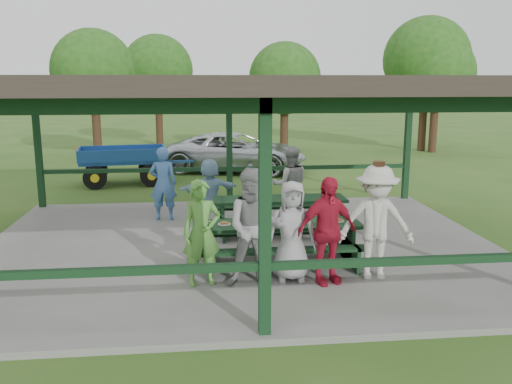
{
  "coord_description": "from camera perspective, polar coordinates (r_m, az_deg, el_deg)",
  "views": [
    {
      "loc": [
        -0.79,
        -10.2,
        3.29
      ],
      "look_at": [
        0.26,
        -0.3,
        1.22
      ],
      "focal_mm": 38.0,
      "sensor_mm": 36.0,
      "label": 1
    }
  ],
  "objects": [
    {
      "name": "concrete_slab",
      "position": [
        10.73,
        -1.57,
        -5.83
      ],
      "size": [
        10.0,
        8.0,
        0.1
      ],
      "primitive_type": "cube",
      "color": "slate",
      "rests_on": "ground"
    },
    {
      "name": "spectator_grey",
      "position": [
        12.19,
        3.61,
        0.77
      ],
      "size": [
        0.86,
        0.68,
        1.74
      ],
      "primitive_type": "imported",
      "rotation": [
        0.0,
        0.0,
        3.12
      ],
      "color": "#979699",
      "rests_on": "concrete_slab"
    },
    {
      "name": "contestant_red",
      "position": [
        8.62,
        7.46,
        -4.03
      ],
      "size": [
        1.09,
        0.69,
        1.72
      ],
      "primitive_type": "imported",
      "rotation": [
        0.0,
        0.0,
        0.28
      ],
      "color": "#B81932",
      "rests_on": "concrete_slab"
    },
    {
      "name": "pickup_truck",
      "position": [
        19.71,
        -2.13,
        4.21
      ],
      "size": [
        5.51,
        3.59,
        1.41
      ],
      "primitive_type": "imported",
      "rotation": [
        0.0,
        0.0,
        1.3
      ],
      "color": "silver",
      "rests_on": "ground"
    },
    {
      "name": "pavilion_structure",
      "position": [
        10.23,
        -1.67,
        11.06
      ],
      "size": [
        10.6,
        8.6,
        3.24
      ],
      "color": "black",
      "rests_on": "concrete_slab"
    },
    {
      "name": "picnic_table_near",
      "position": [
        9.5,
        2.52,
        -4.83
      ],
      "size": [
        2.81,
        1.39,
        0.75
      ],
      "color": "black",
      "rests_on": "concrete_slab"
    },
    {
      "name": "ground",
      "position": [
        10.75,
        -1.57,
        -6.08
      ],
      "size": [
        90.0,
        90.0,
        0.0
      ],
      "primitive_type": "plane",
      "color": "#2A551A",
      "rests_on": "ground"
    },
    {
      "name": "spectator_blue",
      "position": [
        12.61,
        -9.75,
        0.89
      ],
      "size": [
        0.64,
        0.44,
        1.7
      ],
      "primitive_type": "imported",
      "rotation": [
        0.0,
        0.0,
        3.08
      ],
      "color": "#4370B0",
      "rests_on": "concrete_slab"
    },
    {
      "name": "farm_trailer",
      "position": [
        17.82,
        -13.8,
        2.83
      ],
      "size": [
        3.68,
        1.9,
        1.27
      ],
      "rotation": [
        0.0,
        0.0,
        0.14
      ],
      "color": "#19458E",
      "rests_on": "ground"
    },
    {
      "name": "contestant_white_fedora",
      "position": [
        8.94,
        12.54,
        -3.12
      ],
      "size": [
        1.3,
        0.87,
        1.93
      ],
      "rotation": [
        0.0,
        0.0,
        -0.15
      ],
      "color": "beige",
      "rests_on": "concrete_slab"
    },
    {
      "name": "contestant_green",
      "position": [
        8.53,
        -5.75,
        -4.3
      ],
      "size": [
        0.68,
        0.51,
        1.68
      ],
      "primitive_type": "imported",
      "rotation": [
        0.0,
        0.0,
        0.18
      ],
      "color": "#529739",
      "rests_on": "concrete_slab"
    },
    {
      "name": "contestant_grey_left",
      "position": [
        8.4,
        -0.11,
        -3.8
      ],
      "size": [
        0.97,
        0.79,
        1.88
      ],
      "primitive_type": "imported",
      "rotation": [
        0.0,
        0.0,
        -0.09
      ],
      "color": "gray",
      "rests_on": "concrete_slab"
    },
    {
      "name": "tree_far_right",
      "position": [
        26.55,
        17.51,
        13.08
      ],
      "size": [
        3.92,
        3.92,
        6.13
      ],
      "color": "#331E14",
      "rests_on": "ground"
    },
    {
      "name": "tree_mid",
      "position": [
        24.18,
        3.04,
        11.82
      ],
      "size": [
        3.15,
        3.15,
        4.92
      ],
      "color": "#331E14",
      "rests_on": "ground"
    },
    {
      "name": "table_setting",
      "position": [
        9.42,
        2.09,
        -3.06
      ],
      "size": [
        2.39,
        0.45,
        0.1
      ],
      "color": "white",
      "rests_on": "picnic_table_near"
    },
    {
      "name": "tree_left",
      "position": [
        28.07,
        -10.34,
        12.46
      ],
      "size": [
        3.53,
        3.53,
        5.51
      ],
      "color": "#331E14",
      "rests_on": "ground"
    },
    {
      "name": "tree_right",
      "position": [
        26.15,
        18.52,
        11.75
      ],
      "size": [
        3.37,
        3.37,
        5.26
      ],
      "color": "#331E14",
      "rests_on": "ground"
    },
    {
      "name": "spectator_lblue",
      "position": [
        12.17,
        -4.89,
        0.1
      ],
      "size": [
        1.44,
        0.83,
        1.48
      ],
      "primitive_type": "imported",
      "rotation": [
        0.0,
        0.0,
        3.45
      ],
      "color": "#83ACCA",
      "rests_on": "concrete_slab"
    },
    {
      "name": "picnic_table_far",
      "position": [
        11.45,
        2.5,
        -1.95
      ],
      "size": [
        2.78,
        1.39,
        0.75
      ],
      "color": "black",
      "rests_on": "concrete_slab"
    },
    {
      "name": "tree_far_left",
      "position": [
        23.94,
        -16.76,
        12.09
      ],
      "size": [
        3.44,
        3.44,
        5.37
      ],
      "color": "#331E14",
      "rests_on": "ground"
    },
    {
      "name": "contestant_grey_mid",
      "position": [
        8.7,
        3.77,
        -4.13
      ],
      "size": [
        0.82,
        0.56,
        1.63
      ],
      "primitive_type": "imported",
      "rotation": [
        0.0,
        0.0,
        -0.06
      ],
      "color": "#98999B",
      "rests_on": "concrete_slab"
    }
  ]
}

